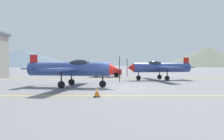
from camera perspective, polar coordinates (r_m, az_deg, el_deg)
ground_plane at (r=15.33m, az=1.86°, el=-5.14°), size 400.00×400.00×0.00m
apron_line_near at (r=11.74m, az=2.36°, el=-7.21°), size 80.00×0.16×0.01m
apron_line_far at (r=24.00m, az=1.27°, el=-2.67°), size 80.00×0.16×0.01m
airplane_near at (r=16.53m, az=-10.70°, el=0.39°), size 7.56×8.66×2.59m
airplane_mid at (r=23.96m, az=13.26°, el=0.76°), size 7.56×8.66×2.59m
car_sedan at (r=29.20m, az=-1.42°, el=-0.25°), size 4.31×2.04×1.62m
traffic_cone_front at (r=11.41m, az=-3.94°, el=-6.03°), size 0.36×0.36×0.59m
hill_left at (r=163.76m, az=-23.35°, el=3.08°), size 79.98×79.98×12.53m
hill_centerleft at (r=158.62m, az=25.23°, el=3.35°), size 64.62×64.62×13.87m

